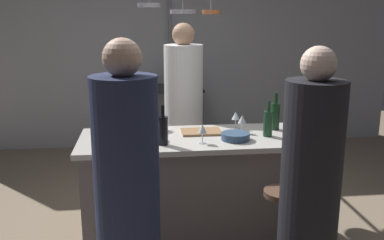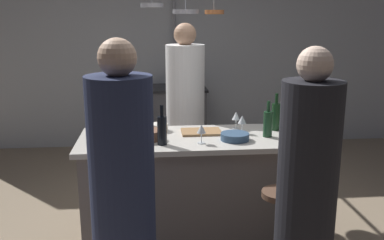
# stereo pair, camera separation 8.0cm
# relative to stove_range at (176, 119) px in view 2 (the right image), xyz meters

# --- Properties ---
(ground_plane) EXTENTS (9.00, 9.00, 0.00)m
(ground_plane) POSITION_rel_stove_range_xyz_m (0.00, -2.45, -0.45)
(ground_plane) COLOR gray
(back_wall) EXTENTS (6.40, 0.16, 2.60)m
(back_wall) POSITION_rel_stove_range_xyz_m (0.00, 0.40, 0.85)
(back_wall) COLOR #B2B7BC
(back_wall) RESTS_ON ground_plane
(kitchen_island) EXTENTS (1.80, 0.72, 0.90)m
(kitchen_island) POSITION_rel_stove_range_xyz_m (0.00, -2.45, 0.01)
(kitchen_island) COLOR slate
(kitchen_island) RESTS_ON ground_plane
(stove_range) EXTENTS (0.80, 0.64, 0.89)m
(stove_range) POSITION_rel_stove_range_xyz_m (0.00, 0.00, 0.00)
(stove_range) COLOR #47474C
(stove_range) RESTS_ON ground_plane
(chef) EXTENTS (0.37, 0.37, 1.76)m
(chef) POSITION_rel_stove_range_xyz_m (0.00, -1.61, 0.37)
(chef) COLOR white
(chef) RESTS_ON ground_plane
(bar_stool_left) EXTENTS (0.28, 0.28, 0.68)m
(bar_stool_left) POSITION_rel_stove_range_xyz_m (-0.52, -3.07, -0.07)
(bar_stool_left) COLOR #4C4C51
(bar_stool_left) RESTS_ON ground_plane
(guest_left) EXTENTS (0.36, 0.36, 1.73)m
(guest_left) POSITION_rel_stove_range_xyz_m (-0.50, -3.42, 0.35)
(guest_left) COLOR #262D4C
(guest_left) RESTS_ON ground_plane
(bar_stool_right) EXTENTS (0.28, 0.28, 0.68)m
(bar_stool_right) POSITION_rel_stove_range_xyz_m (0.53, -3.07, -0.07)
(bar_stool_right) COLOR #4C4C51
(bar_stool_right) RESTS_ON ground_plane
(guest_right) EXTENTS (0.35, 0.35, 1.68)m
(guest_right) POSITION_rel_stove_range_xyz_m (0.57, -3.41, 0.33)
(guest_right) COLOR black
(guest_right) RESTS_ON ground_plane
(overhead_pot_rack) EXTENTS (0.87, 1.49, 2.17)m
(overhead_pot_rack) POSITION_rel_stove_range_xyz_m (0.00, -0.59, 1.23)
(overhead_pot_rack) COLOR gray
(overhead_pot_rack) RESTS_ON ground_plane
(cutting_board) EXTENTS (0.32, 0.22, 0.02)m
(cutting_board) POSITION_rel_stove_range_xyz_m (0.07, -2.34, 0.46)
(cutting_board) COLOR #997047
(cutting_board) RESTS_ON kitchen_island
(pepper_mill) EXTENTS (0.05, 0.05, 0.21)m
(pepper_mill) POSITION_rel_stove_range_xyz_m (-0.46, -2.37, 0.56)
(pepper_mill) COLOR #382319
(pepper_mill) RESTS_ON kitchen_island
(wine_bottle_dark) EXTENTS (0.07, 0.07, 0.30)m
(wine_bottle_dark) POSITION_rel_stove_range_xyz_m (-0.25, -2.63, 0.57)
(wine_bottle_dark) COLOR black
(wine_bottle_dark) RESTS_ON kitchen_island
(wine_bottle_green) EXTENTS (0.07, 0.07, 0.29)m
(wine_bottle_green) POSITION_rel_stove_range_xyz_m (0.58, -2.50, 0.56)
(wine_bottle_green) COLOR #193D23
(wine_bottle_green) RESTS_ON kitchen_island
(wine_bottle_red) EXTENTS (0.07, 0.07, 0.31)m
(wine_bottle_red) POSITION_rel_stove_range_xyz_m (0.70, -2.31, 0.57)
(wine_bottle_red) COLOR #143319
(wine_bottle_red) RESTS_ON kitchen_island
(wine_bottle_white) EXTENTS (0.07, 0.07, 0.31)m
(wine_bottle_white) POSITION_rel_stove_range_xyz_m (-0.56, -2.68, 0.57)
(wine_bottle_white) COLOR gray
(wine_bottle_white) RESTS_ON kitchen_island
(wine_bottle_rose) EXTENTS (0.07, 0.07, 0.32)m
(wine_bottle_rose) POSITION_rel_stove_range_xyz_m (0.76, -2.64, 0.58)
(wine_bottle_rose) COLOR #B78C8E
(wine_bottle_rose) RESTS_ON kitchen_island
(wine_glass_by_chef) EXTENTS (0.07, 0.07, 0.15)m
(wine_glass_by_chef) POSITION_rel_stove_range_xyz_m (0.40, -2.38, 0.56)
(wine_glass_by_chef) COLOR silver
(wine_glass_by_chef) RESTS_ON kitchen_island
(wine_glass_near_left_guest) EXTENTS (0.07, 0.07, 0.15)m
(wine_glass_near_left_guest) POSITION_rel_stove_range_xyz_m (0.38, -2.24, 0.56)
(wine_glass_near_left_guest) COLOR silver
(wine_glass_near_left_guest) RESTS_ON kitchen_island
(wine_glass_near_right_guest) EXTENTS (0.07, 0.07, 0.15)m
(wine_glass_near_right_guest) POSITION_rel_stove_range_xyz_m (0.04, -2.63, 0.56)
(wine_glass_near_right_guest) COLOR silver
(wine_glass_near_right_guest) RESTS_ON kitchen_island
(mixing_bowl_blue) EXTENTS (0.22, 0.22, 0.06)m
(mixing_bowl_blue) POSITION_rel_stove_range_xyz_m (0.31, -2.57, 0.48)
(mixing_bowl_blue) COLOR #334C6B
(mixing_bowl_blue) RESTS_ON kitchen_island
(mixing_bowl_wooden) EXTENTS (0.22, 0.22, 0.08)m
(mixing_bowl_wooden) POSITION_rel_stove_range_xyz_m (-0.37, -2.49, 0.49)
(mixing_bowl_wooden) COLOR brown
(mixing_bowl_wooden) RESTS_ON kitchen_island
(mixing_bowl_ceramic) EXTENTS (0.14, 0.14, 0.06)m
(mixing_bowl_ceramic) POSITION_rel_stove_range_xyz_m (-0.27, -2.24, 0.48)
(mixing_bowl_ceramic) COLOR silver
(mixing_bowl_ceramic) RESTS_ON kitchen_island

